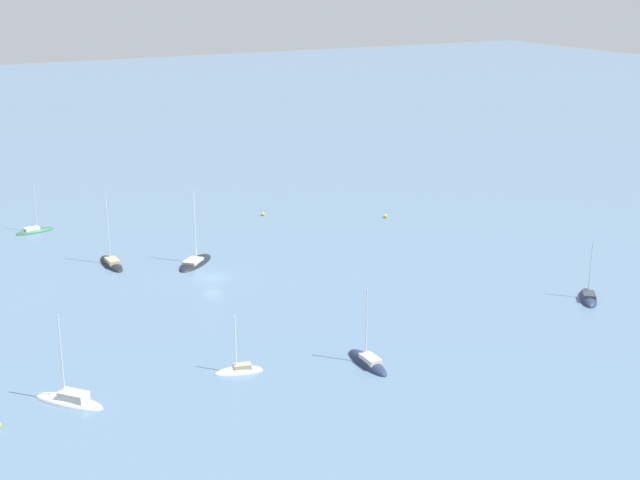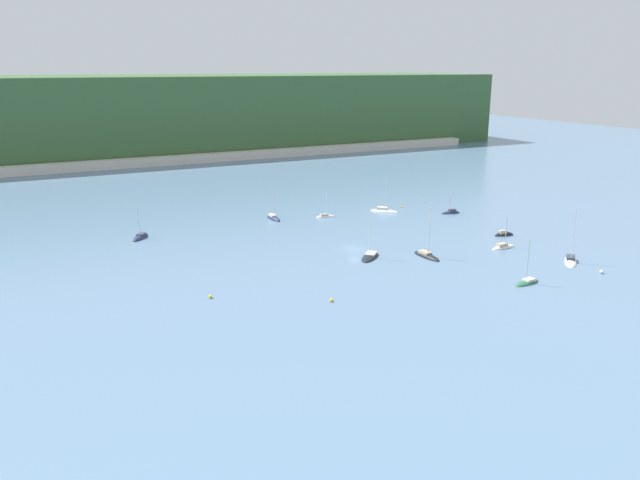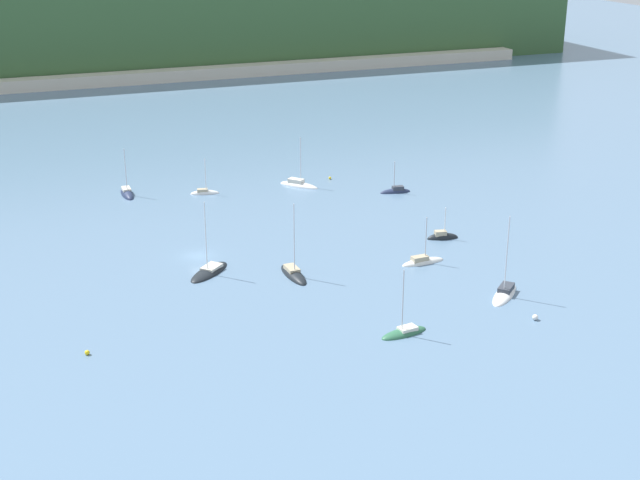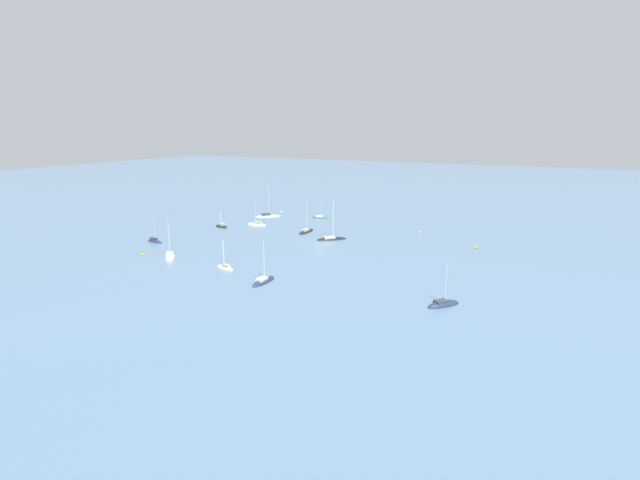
{
  "view_description": "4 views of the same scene",
  "coord_description": "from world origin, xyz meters",
  "px_view_note": "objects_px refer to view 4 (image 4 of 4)",
  "views": [
    {
      "loc": [
        41.56,
        110.0,
        41.71
      ],
      "look_at": [
        -16.91,
        0.25,
        3.12
      ],
      "focal_mm": 50.0,
      "sensor_mm": 36.0,
      "label": 1
    },
    {
      "loc": [
        -67.5,
        -114.2,
        39.17
      ],
      "look_at": [
        -9.56,
        -2.13,
        3.85
      ],
      "focal_mm": 35.0,
      "sensor_mm": 36.0,
      "label": 2
    },
    {
      "loc": [
        -27.67,
        -121.93,
        49.22
      ],
      "look_at": [
        16.8,
        -7.12,
        2.76
      ],
      "focal_mm": 50.0,
      "sensor_mm": 36.0,
      "label": 3
    },
    {
      "loc": [
        -58.64,
        114.26,
        30.93
      ],
      "look_at": [
        -2.24,
        4.26,
        2.38
      ],
      "focal_mm": 28.0,
      "sensor_mm": 36.0,
      "label": 4
    }
  ],
  "objects_px": {
    "sailboat_0": "(263,282)",
    "sailboat_6": "(257,225)",
    "mooring_buoy_1": "(143,255)",
    "sailboat_9": "(331,239)",
    "sailboat_5": "(170,257)",
    "mooring_buoy_3": "(420,232)",
    "mooring_buoy_0": "(476,247)",
    "mooring_buoy_2": "(281,212)",
    "sailboat_8": "(321,218)",
    "sailboat_1": "(222,227)",
    "sailboat_10": "(225,268)",
    "sailboat_3": "(268,216)",
    "sailboat_2": "(443,305)",
    "sailboat_7": "(155,242)",
    "sailboat_4": "(306,232)"
  },
  "relations": [
    {
      "from": "sailboat_2",
      "to": "sailboat_4",
      "type": "bearing_deg",
      "value": 88.11
    },
    {
      "from": "sailboat_10",
      "to": "mooring_buoy_0",
      "type": "height_order",
      "value": "sailboat_10"
    },
    {
      "from": "sailboat_4",
      "to": "sailboat_3",
      "type": "bearing_deg",
      "value": 53.89
    },
    {
      "from": "sailboat_2",
      "to": "mooring_buoy_3",
      "type": "distance_m",
      "value": 60.35
    },
    {
      "from": "sailboat_2",
      "to": "sailboat_6",
      "type": "relative_size",
      "value": 1.1
    },
    {
      "from": "sailboat_2",
      "to": "sailboat_6",
      "type": "bearing_deg",
      "value": 95.32
    },
    {
      "from": "mooring_buoy_3",
      "to": "sailboat_4",
      "type": "bearing_deg",
      "value": 24.33
    },
    {
      "from": "sailboat_0",
      "to": "sailboat_2",
      "type": "height_order",
      "value": "sailboat_0"
    },
    {
      "from": "mooring_buoy_2",
      "to": "mooring_buoy_3",
      "type": "height_order",
      "value": "mooring_buoy_2"
    },
    {
      "from": "sailboat_9",
      "to": "mooring_buoy_3",
      "type": "bearing_deg",
      "value": 0.7
    },
    {
      "from": "mooring_buoy_0",
      "to": "mooring_buoy_1",
      "type": "relative_size",
      "value": 1.24
    },
    {
      "from": "mooring_buoy_3",
      "to": "sailboat_1",
      "type": "bearing_deg",
      "value": 18.6
    },
    {
      "from": "sailboat_1",
      "to": "mooring_buoy_3",
      "type": "height_order",
      "value": "sailboat_1"
    },
    {
      "from": "mooring_buoy_1",
      "to": "sailboat_9",
      "type": "bearing_deg",
      "value": -132.14
    },
    {
      "from": "sailboat_5",
      "to": "sailboat_4",
      "type": "bearing_deg",
      "value": -61.35
    },
    {
      "from": "sailboat_1",
      "to": "sailboat_7",
      "type": "distance_m",
      "value": 24.58
    },
    {
      "from": "sailboat_8",
      "to": "mooring_buoy_2",
      "type": "height_order",
      "value": "sailboat_8"
    },
    {
      "from": "sailboat_6",
      "to": "mooring_buoy_1",
      "type": "bearing_deg",
      "value": 83.12
    },
    {
      "from": "sailboat_4",
      "to": "mooring_buoy_3",
      "type": "relative_size",
      "value": 19.71
    },
    {
      "from": "sailboat_0",
      "to": "sailboat_6",
      "type": "relative_size",
      "value": 1.24
    },
    {
      "from": "sailboat_1",
      "to": "sailboat_7",
      "type": "xyz_separation_m",
      "value": [
        3.56,
        24.32,
        0.01
      ]
    },
    {
      "from": "sailboat_0",
      "to": "sailboat_4",
      "type": "bearing_deg",
      "value": 18.64
    },
    {
      "from": "sailboat_2",
      "to": "mooring_buoy_0",
      "type": "bearing_deg",
      "value": 41.45
    },
    {
      "from": "sailboat_6",
      "to": "sailboat_3",
      "type": "bearing_deg",
      "value": -73.26
    },
    {
      "from": "sailboat_5",
      "to": "sailboat_7",
      "type": "distance_m",
      "value": 18.27
    },
    {
      "from": "sailboat_2",
      "to": "sailboat_7",
      "type": "xyz_separation_m",
      "value": [
        81.4,
        -13.14,
        0.04
      ]
    },
    {
      "from": "sailboat_0",
      "to": "mooring_buoy_1",
      "type": "xyz_separation_m",
      "value": [
        37.86,
        -4.38,
        0.17
      ]
    },
    {
      "from": "sailboat_10",
      "to": "mooring_buoy_2",
      "type": "relative_size",
      "value": 9.82
    },
    {
      "from": "sailboat_0",
      "to": "sailboat_4",
      "type": "distance_m",
      "value": 48.84
    },
    {
      "from": "sailboat_0",
      "to": "mooring_buoy_0",
      "type": "distance_m",
      "value": 58.9
    },
    {
      "from": "sailboat_8",
      "to": "mooring_buoy_2",
      "type": "bearing_deg",
      "value": 163.27
    },
    {
      "from": "sailboat_0",
      "to": "mooring_buoy_1",
      "type": "height_order",
      "value": "sailboat_0"
    },
    {
      "from": "sailboat_6",
      "to": "mooring_buoy_0",
      "type": "distance_m",
      "value": 67.65
    },
    {
      "from": "sailboat_0",
      "to": "sailboat_6",
      "type": "distance_m",
      "value": 59.9
    },
    {
      "from": "sailboat_6",
      "to": "mooring_buoy_3",
      "type": "bearing_deg",
      "value": -170.09
    },
    {
      "from": "sailboat_7",
      "to": "mooring_buoy_0",
      "type": "bearing_deg",
      "value": 30.46
    },
    {
      "from": "sailboat_1",
      "to": "mooring_buoy_2",
      "type": "relative_size",
      "value": 8.09
    },
    {
      "from": "sailboat_10",
      "to": "mooring_buoy_3",
      "type": "relative_size",
      "value": 12.39
    },
    {
      "from": "sailboat_1",
      "to": "sailboat_3",
      "type": "relative_size",
      "value": 0.5
    },
    {
      "from": "sailboat_5",
      "to": "sailboat_9",
      "type": "relative_size",
      "value": 0.88
    },
    {
      "from": "sailboat_9",
      "to": "mooring_buoy_1",
      "type": "distance_m",
      "value": 49.47
    },
    {
      "from": "mooring_buoy_2",
      "to": "sailboat_5",
      "type": "bearing_deg",
      "value": 97.39
    },
    {
      "from": "mooring_buoy_2",
      "to": "sailboat_8",
      "type": "bearing_deg",
      "value": 171.84
    },
    {
      "from": "sailboat_1",
      "to": "sailboat_5",
      "type": "bearing_deg",
      "value": 120.25
    },
    {
      "from": "mooring_buoy_0",
      "to": "mooring_buoy_2",
      "type": "bearing_deg",
      "value": -17.09
    },
    {
      "from": "sailboat_1",
      "to": "mooring_buoy_0",
      "type": "height_order",
      "value": "sailboat_1"
    },
    {
      "from": "mooring_buoy_2",
      "to": "sailboat_0",
      "type": "bearing_deg",
      "value": 118.9
    },
    {
      "from": "sailboat_5",
      "to": "sailboat_0",
      "type": "bearing_deg",
      "value": -141.94
    },
    {
      "from": "sailboat_6",
      "to": "sailboat_9",
      "type": "distance_m",
      "value": 31.07
    },
    {
      "from": "sailboat_8",
      "to": "mooring_buoy_3",
      "type": "relative_size",
      "value": 15.65
    }
  ]
}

